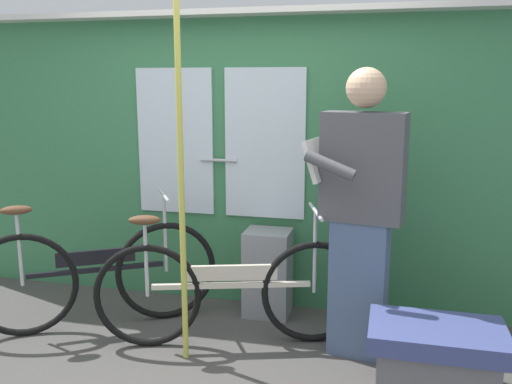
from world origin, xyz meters
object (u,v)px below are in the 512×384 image
(bicycle_leaning_behind, at_px, (230,291))
(trash_bin_by_wall, at_px, (268,273))
(passenger_reading_newspaper, at_px, (360,209))
(bench_seat_corner, at_px, (435,363))
(bicycle_near_door, at_px, (96,275))
(handrail_pole, at_px, (181,189))

(bicycle_leaning_behind, bearing_deg, trash_bin_by_wall, 58.59)
(passenger_reading_newspaper, height_order, bench_seat_corner, passenger_reading_newspaper)
(bicycle_near_door, height_order, bench_seat_corner, bicycle_near_door)
(trash_bin_by_wall, bearing_deg, bicycle_leaning_behind, -104.24)
(bicycle_leaning_behind, distance_m, handrail_pole, 0.78)
(passenger_reading_newspaper, relative_size, handrail_pole, 0.83)
(bicycle_near_door, relative_size, bicycle_leaning_behind, 0.86)
(bicycle_leaning_behind, bearing_deg, passenger_reading_newspaper, -12.29)
(passenger_reading_newspaper, bearing_deg, handrail_pole, 26.60)
(passenger_reading_newspaper, relative_size, trash_bin_by_wall, 2.79)
(handrail_pole, bearing_deg, trash_bin_by_wall, 65.11)
(passenger_reading_newspaper, xyz_separation_m, bench_seat_corner, (0.44, -0.48, -0.70))
(bicycle_near_door, xyz_separation_m, trash_bin_by_wall, (1.11, 0.50, -0.06))
(trash_bin_by_wall, distance_m, handrail_pole, 1.13)
(bicycle_leaning_behind, bearing_deg, bench_seat_corner, -35.46)
(bicycle_leaning_behind, bearing_deg, bicycle_near_door, 161.28)
(bicycle_near_door, relative_size, handrail_pole, 0.68)
(bicycle_leaning_behind, height_order, passenger_reading_newspaper, passenger_reading_newspaper)
(bicycle_near_door, xyz_separation_m, bicycle_leaning_behind, (0.98, -0.03, -0.01))
(bicycle_near_door, xyz_separation_m, bench_seat_corner, (2.22, -0.44, -0.14))
(passenger_reading_newspaper, height_order, handrail_pole, handrail_pole)
(bench_seat_corner, bearing_deg, bicycle_leaning_behind, 161.71)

